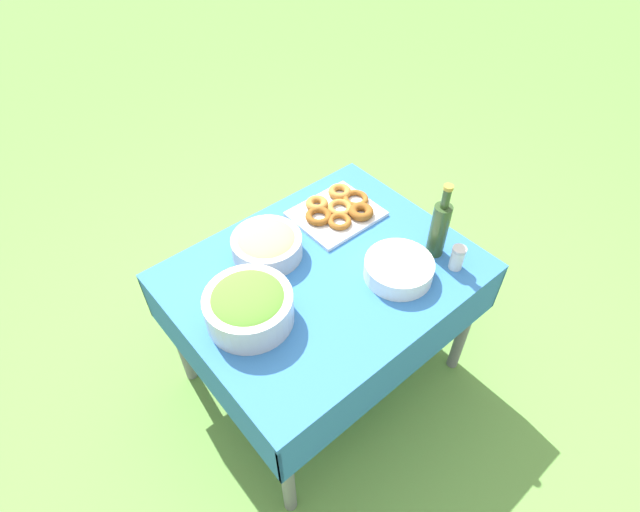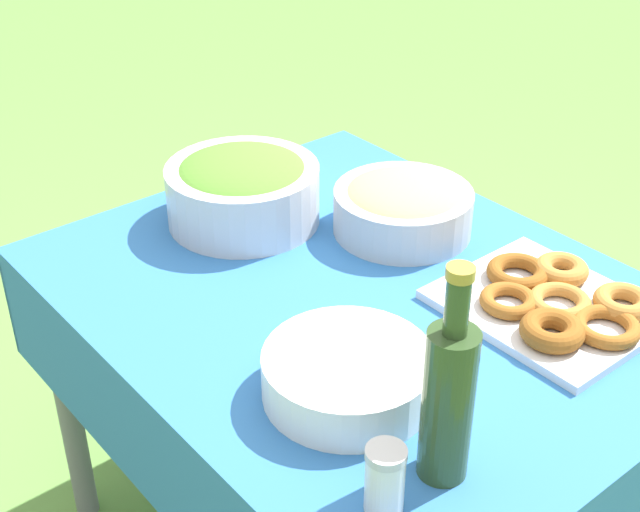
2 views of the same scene
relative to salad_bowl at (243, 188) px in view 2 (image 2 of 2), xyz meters
name	(u,v)px [view 2 (image 2 of 2)]	position (x,y,z in m)	size (l,w,h in m)	color
picnic_table	(359,338)	(0.34, 0.01, -0.17)	(1.10, 0.87, 0.69)	#2D6BB2
salad_bowl	(243,188)	(0.00, 0.00, 0.00)	(0.30, 0.30, 0.14)	silver
pasta_bowl	(403,206)	(0.23, 0.21, -0.02)	(0.27, 0.27, 0.11)	#B2B7BC
donut_platter	(555,303)	(0.60, 0.22, -0.05)	(0.35, 0.29, 0.05)	silver
plate_stack	(348,375)	(0.53, -0.19, -0.04)	(0.26, 0.26, 0.07)	white
olive_oil_bottle	(448,397)	(0.73, -0.19, 0.05)	(0.07, 0.07, 0.32)	#2D4723
salt_shaker	(385,479)	(0.73, -0.30, -0.02)	(0.05, 0.05, 0.10)	white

